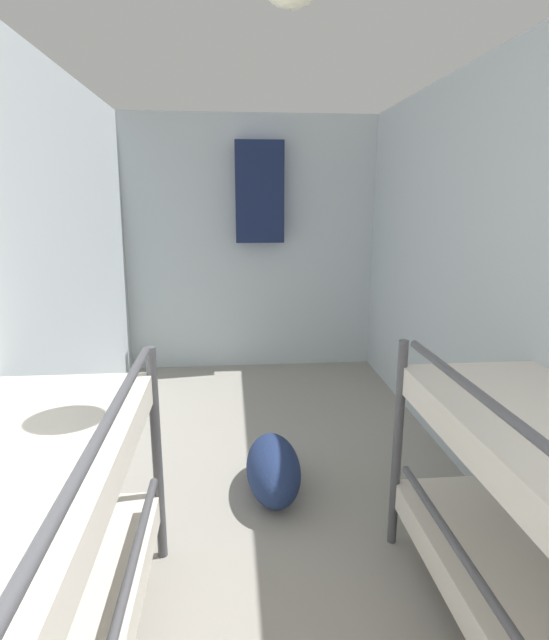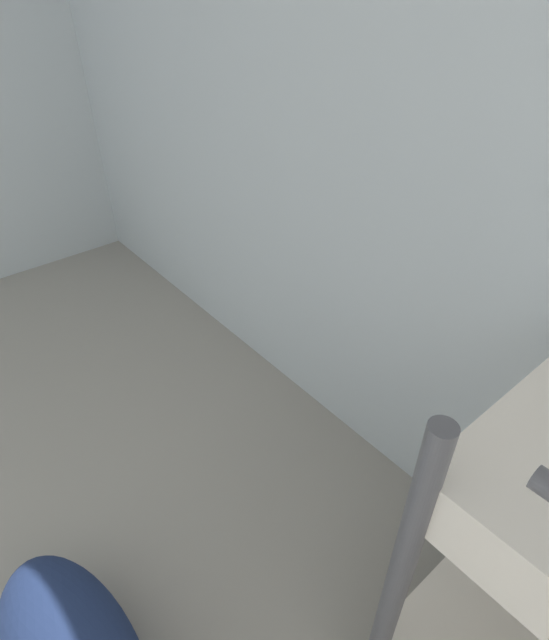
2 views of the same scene
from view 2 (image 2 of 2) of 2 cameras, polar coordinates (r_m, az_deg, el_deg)
The scene contains 0 objects.
Camera 2 is at (0.09, 2.22, 1.54)m, focal length 28.00 mm.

